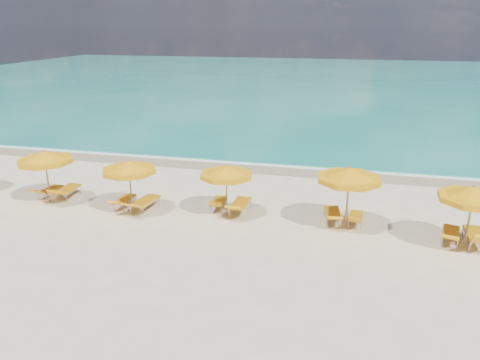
# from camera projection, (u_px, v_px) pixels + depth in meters

# --- Properties ---
(ground_plane) EXTENTS (120.00, 120.00, 0.00)m
(ground_plane) POSITION_uv_depth(u_px,v_px,m) (231.00, 219.00, 19.26)
(ground_plane) COLOR beige
(ocean) EXTENTS (120.00, 80.00, 0.30)m
(ocean) POSITION_uv_depth(u_px,v_px,m) (321.00, 82.00, 63.42)
(ocean) COLOR #167B6C
(ocean) RESTS_ON ground
(wet_sand_band) EXTENTS (120.00, 2.60, 0.01)m
(wet_sand_band) POSITION_uv_depth(u_px,v_px,m) (265.00, 167.00, 26.07)
(wet_sand_band) COLOR tan
(wet_sand_band) RESTS_ON ground
(foam_line) EXTENTS (120.00, 1.20, 0.03)m
(foam_line) POSITION_uv_depth(u_px,v_px,m) (268.00, 163.00, 26.80)
(foam_line) COLOR white
(foam_line) RESTS_ON ground
(whitecap_near) EXTENTS (14.00, 0.36, 0.05)m
(whitecap_near) POSITION_uv_depth(u_px,v_px,m) (212.00, 126.00, 36.25)
(whitecap_near) COLOR white
(whitecap_near) RESTS_ON ground
(whitecap_far) EXTENTS (18.00, 0.30, 0.05)m
(whitecap_far) POSITION_uv_depth(u_px,v_px,m) (395.00, 118.00, 39.54)
(whitecap_far) COLOR white
(whitecap_far) RESTS_ON ground
(umbrella_1) EXTENTS (3.07, 3.07, 2.43)m
(umbrella_1) POSITION_uv_depth(u_px,v_px,m) (45.00, 157.00, 20.44)
(umbrella_1) COLOR #A28551
(umbrella_1) RESTS_ON ground
(umbrella_2) EXTENTS (2.54, 2.54, 2.32)m
(umbrella_2) POSITION_uv_depth(u_px,v_px,m) (129.00, 167.00, 19.40)
(umbrella_2) COLOR #A28551
(umbrella_2) RESTS_ON ground
(umbrella_3) EXTENTS (2.65, 2.65, 2.24)m
(umbrella_3) POSITION_uv_depth(u_px,v_px,m) (226.00, 172.00, 19.04)
(umbrella_3) COLOR #A28551
(umbrella_3) RESTS_ON ground
(umbrella_4) EXTENTS (3.19, 3.19, 2.55)m
(umbrella_4) POSITION_uv_depth(u_px,v_px,m) (349.00, 175.00, 17.81)
(umbrella_4) COLOR #A28551
(umbrella_4) RESTS_ON ground
(umbrella_5) EXTENTS (3.14, 3.14, 2.40)m
(umbrella_5) POSITION_uv_depth(u_px,v_px,m) (473.00, 194.00, 16.16)
(umbrella_5) COLOR #A28551
(umbrella_5) RESTS_ON ground
(lounger_1_left) EXTENTS (0.73, 1.67, 0.68)m
(lounger_1_left) POSITION_uv_depth(u_px,v_px,m) (50.00, 192.00, 21.68)
(lounger_1_left) COLOR #A5A8AD
(lounger_1_left) RESTS_ON ground
(lounger_1_right) EXTENTS (0.80, 2.02, 0.82)m
(lounger_1_right) POSITION_uv_depth(u_px,v_px,m) (67.00, 193.00, 21.47)
(lounger_1_right) COLOR #A5A8AD
(lounger_1_right) RESTS_ON ground
(lounger_2_left) EXTENTS (0.59, 1.72, 0.66)m
(lounger_2_left) POSITION_uv_depth(u_px,v_px,m) (124.00, 203.00, 20.42)
(lounger_2_left) COLOR #A5A8AD
(lounger_2_left) RESTS_ON ground
(lounger_2_right) EXTENTS (0.94, 2.14, 0.78)m
(lounger_2_right) POSITION_uv_depth(u_px,v_px,m) (145.00, 205.00, 20.05)
(lounger_2_right) COLOR #A5A8AD
(lounger_2_right) RESTS_ON ground
(lounger_3_left) EXTENTS (0.72, 1.70, 0.76)m
(lounger_3_left) POSITION_uv_depth(u_px,v_px,m) (219.00, 205.00, 20.19)
(lounger_3_left) COLOR #A5A8AD
(lounger_3_left) RESTS_ON ground
(lounger_3_right) EXTENTS (0.71, 2.04, 0.79)m
(lounger_3_right) POSITION_uv_depth(u_px,v_px,m) (240.00, 208.00, 19.77)
(lounger_3_right) COLOR #A5A8AD
(lounger_3_right) RESTS_ON ground
(lounger_4_left) EXTENTS (0.88, 1.99, 0.74)m
(lounger_4_left) POSITION_uv_depth(u_px,v_px,m) (332.00, 217.00, 18.88)
(lounger_4_left) COLOR #A5A8AD
(lounger_4_left) RESTS_ON ground
(lounger_4_right) EXTENTS (0.62, 1.62, 0.70)m
(lounger_4_right) POSITION_uv_depth(u_px,v_px,m) (355.00, 220.00, 18.67)
(lounger_4_right) COLOR #A5A8AD
(lounger_4_right) RESTS_ON ground
(lounger_5_left) EXTENTS (0.94, 1.88, 0.72)m
(lounger_5_left) POSITION_uv_depth(u_px,v_px,m) (450.00, 237.00, 17.18)
(lounger_5_left) COLOR #A5A8AD
(lounger_5_left) RESTS_ON ground
(lounger_5_right) EXTENTS (0.71, 1.96, 0.91)m
(lounger_5_right) POSITION_uv_depth(u_px,v_px,m) (475.00, 239.00, 16.90)
(lounger_5_right) COLOR #A5A8AD
(lounger_5_right) RESTS_ON ground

